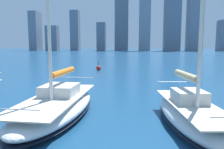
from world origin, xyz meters
TOP-DOWN VIEW (x-y plane):
  - city_skyline at (-8.45, -158.70)m, footprint 160.88×16.87m
  - sailboat_tan at (-3.29, -5.94)m, footprint 3.20×7.37m
  - sailboat_orange at (3.33, -6.66)m, footprint 3.04×8.48m
  - channel_buoy at (4.98, -27.89)m, footprint 0.70×0.70m

SIDE VIEW (x-z plane):
  - channel_buoy at x=4.98m, z-range -0.34..1.06m
  - sailboat_orange at x=3.33m, z-range -5.43..6.65m
  - sailboat_tan at x=-3.29m, z-range -5.17..6.47m
  - city_skyline at x=-8.45m, z-range -6.64..44.99m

